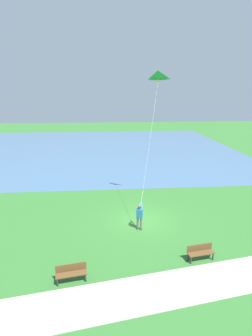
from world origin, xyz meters
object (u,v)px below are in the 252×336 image
at_px(park_bench_near_walkway, 200,251).
at_px(park_bench_far_walkway, 71,272).
at_px(person_kite_flyer, 140,215).
at_px(flying_kite, 157,78).

bearing_deg(park_bench_near_walkway, park_bench_far_walkway, 99.30).
height_order(person_kite_flyer, park_bench_far_walkway, person_kite_flyer).
xyz_separation_m(flying_kite, park_bench_far_walkway, (-9.03, 5.74, -9.40)).
bearing_deg(person_kite_flyer, park_bench_near_walkway, -140.22).
bearing_deg(park_bench_far_walkway, flying_kite, -32.45).
relative_size(flying_kite, park_bench_far_walkway, 5.59).
bearing_deg(park_bench_far_walkway, park_bench_near_walkway, -80.70).
xyz_separation_m(person_kite_flyer, park_bench_near_walkway, (-3.52, -2.93, -0.54)).
bearing_deg(flying_kite, person_kite_flyer, 158.04).
height_order(flying_kite, park_bench_far_walkway, flying_kite).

